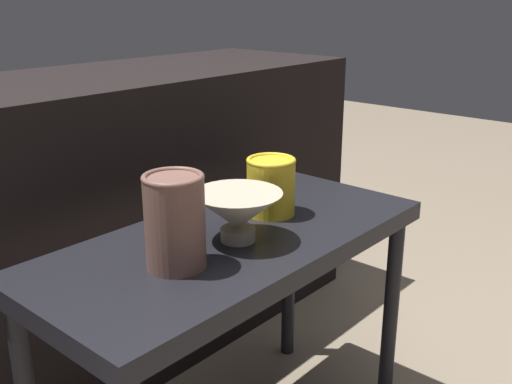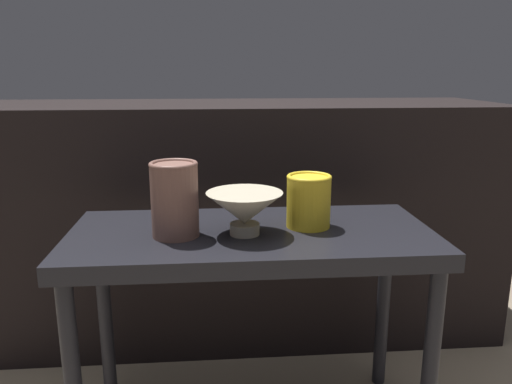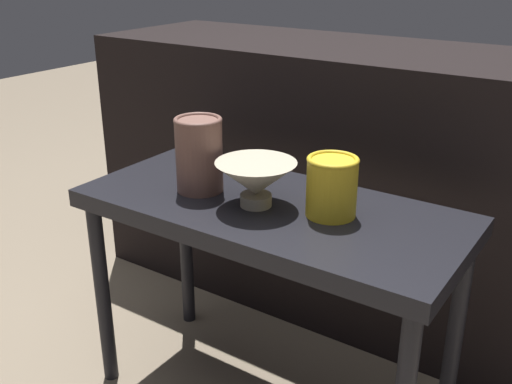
# 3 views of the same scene
# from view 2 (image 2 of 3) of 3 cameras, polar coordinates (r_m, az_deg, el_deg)

# --- Properties ---
(table) EXTENTS (0.84, 0.39, 0.53)m
(table) POSITION_cam_2_polar(r_m,az_deg,el_deg) (1.18, -0.53, -7.30)
(table) COLOR black
(table) RESTS_ON ground_plane
(couch_backdrop) EXTENTS (1.71, 0.50, 0.78)m
(couch_backdrop) POSITION_cam_2_polar(r_m,az_deg,el_deg) (1.73, -1.90, -2.92)
(couch_backdrop) COLOR black
(couch_backdrop) RESTS_ON ground_plane
(bowl) EXTENTS (0.17, 0.17, 0.10)m
(bowl) POSITION_cam_2_polar(r_m,az_deg,el_deg) (1.11, -1.31, -1.97)
(bowl) COLOR #B2A88E
(bowl) RESTS_ON table
(vase_textured_left) EXTENTS (0.11, 0.11, 0.17)m
(vase_textured_left) POSITION_cam_2_polar(r_m,az_deg,el_deg) (1.11, -9.28, -0.71)
(vase_textured_left) COLOR brown
(vase_textured_left) RESTS_ON table
(vase_colorful_right) EXTENTS (0.11, 0.11, 0.12)m
(vase_colorful_right) POSITION_cam_2_polar(r_m,az_deg,el_deg) (1.18, 6.03, -0.91)
(vase_colorful_right) COLOR gold
(vase_colorful_right) RESTS_ON table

